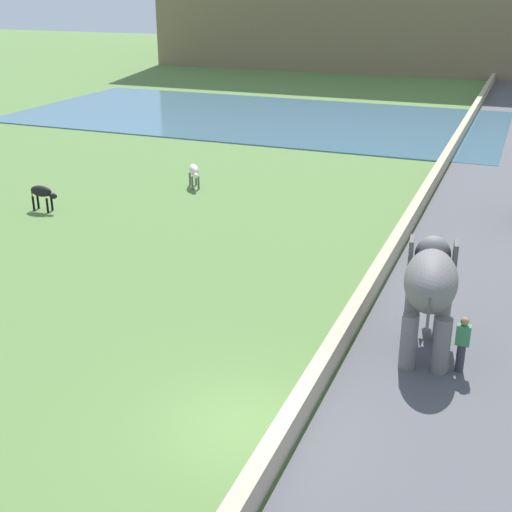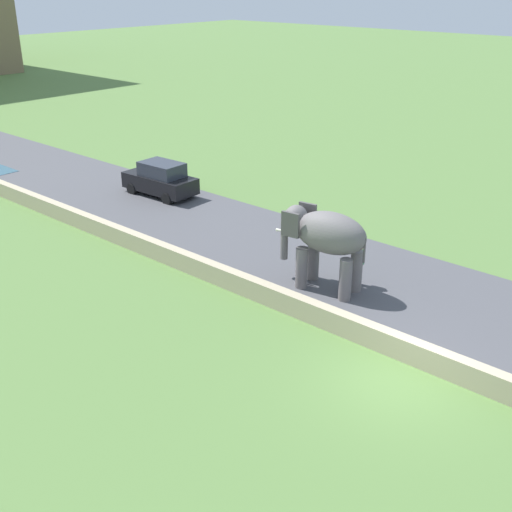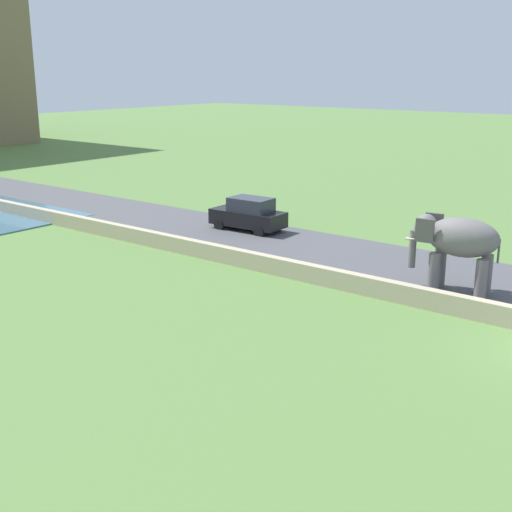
% 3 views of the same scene
% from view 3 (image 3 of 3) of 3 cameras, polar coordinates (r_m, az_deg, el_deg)
% --- Properties ---
extents(road_surface, '(7.00, 120.00, 0.06)m').
position_cam_3_polar(road_surface, '(35.87, -5.22, 2.29)').
color(road_surface, '#4C4C51').
rests_on(road_surface, ground).
extents(barrier_wall, '(0.40, 110.00, 0.74)m').
position_cam_3_polar(barrier_wall, '(31.79, -7.26, 1.11)').
color(barrier_wall, tan).
rests_on(barrier_wall, ground).
extents(elephant, '(1.72, 3.55, 2.99)m').
position_cam_3_polar(elephant, '(26.20, 16.75, 1.17)').
color(elephant, slate).
rests_on(elephant, ground).
extents(person_beside_elephant, '(0.36, 0.22, 1.63)m').
position_cam_3_polar(person_beside_elephant, '(27.17, 19.01, -1.06)').
color(person_beside_elephant, '#33333D').
rests_on(person_beside_elephant, ground).
extents(car_black, '(1.94, 4.07, 1.80)m').
position_cam_3_polar(car_black, '(35.30, -0.63, 3.58)').
color(car_black, black).
rests_on(car_black, ground).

